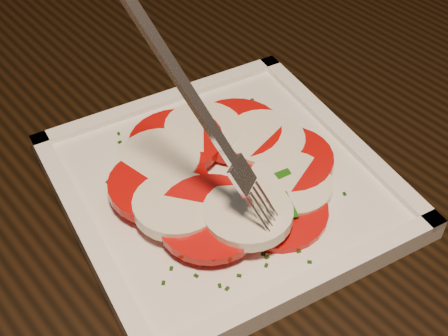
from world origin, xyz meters
name	(u,v)px	position (x,y,z in m)	size (l,w,h in m)	color
table	(171,238)	(-0.10, 0.05, 0.65)	(1.28, 0.93, 0.75)	black
plate	(224,187)	(-0.07, 0.00, 0.76)	(0.26, 0.26, 0.01)	white
caprese_salad	(224,171)	(-0.07, 0.00, 0.78)	(0.19, 0.21, 0.03)	#CA0406
fork	(188,115)	(-0.11, -0.02, 0.87)	(0.04, 0.11, 0.17)	white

